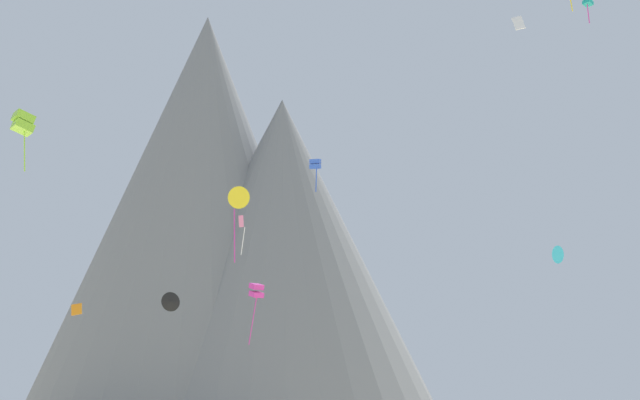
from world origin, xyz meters
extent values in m
cone|color=slate|center=(-14.05, 73.91, 28.62)|extent=(53.60, 53.60, 57.24)
cone|color=slate|center=(-12.95, 73.56, 15.90)|extent=(44.05, 44.05, 31.80)
cone|color=slate|center=(-3.21, 69.01, 21.50)|extent=(57.68, 57.68, 43.00)
cone|color=black|center=(-14.27, 39.18, 12.26)|extent=(1.77, 1.11, 1.83)
cube|color=white|center=(15.67, 26.25, 35.19)|extent=(0.97, 0.79, 1.54)
cube|color=blue|center=(-1.85, 26.62, 22.10)|extent=(1.04, 1.08, 0.54)
cube|color=blue|center=(-1.85, 26.62, 22.52)|extent=(1.04, 1.08, 0.54)
cylinder|color=blue|center=(-1.77, 26.62, 20.94)|extent=(0.14, 0.20, 1.95)
cube|color=#8CD133|center=(-22.77, 18.08, 22.13)|extent=(1.86, 1.83, 0.91)
cube|color=#8CD133|center=(-22.77, 18.08, 22.78)|extent=(1.86, 1.83, 0.91)
cylinder|color=#8CD133|center=(-22.51, 18.08, 20.43)|extent=(0.27, 0.27, 2.83)
cube|color=#D1339E|center=(-6.41, 35.03, 12.56)|extent=(1.42, 1.45, 0.70)
cube|color=#D1339E|center=(-6.41, 35.03, 13.25)|extent=(1.42, 1.45, 0.70)
cylinder|color=#D1339E|center=(-6.69, 35.03, 10.24)|extent=(0.69, 0.20, 4.16)
cube|color=teal|center=(22.84, 28.10, 38.25)|extent=(1.04, 1.02, 0.44)
cylinder|color=#D1339E|center=(22.80, 28.10, 37.22)|extent=(0.23, 0.24, 1.74)
cone|color=yellow|center=(-7.88, 22.88, 18.53)|extent=(1.77, 0.90, 1.72)
cylinder|color=#D1339E|center=(-8.16, 22.88, 15.62)|extent=(0.21, 0.42, 4.11)
cube|color=orange|center=(-21.79, 34.53, 11.09)|extent=(1.03, 0.46, 1.11)
cone|color=#33BCDB|center=(22.92, 39.73, 17.23)|extent=(1.80, 1.35, 1.80)
cube|color=pink|center=(-8.02, 42.66, 20.63)|extent=(0.57, 0.78, 1.23)
cylinder|color=white|center=(-7.81, 42.66, 18.65)|extent=(0.41, 0.45, 2.75)
camera|label=1|loc=(-6.67, -36.92, 4.89)|focal=45.60mm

